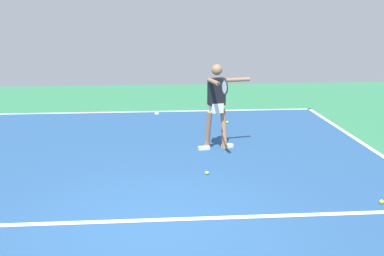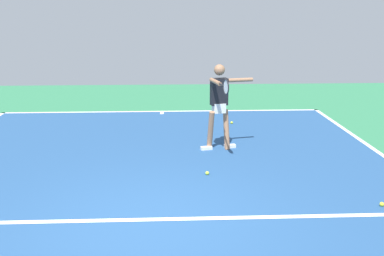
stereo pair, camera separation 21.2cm
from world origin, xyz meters
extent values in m
plane|color=#2D754C|center=(0.00, 0.00, 0.00)|extent=(23.45, 23.45, 0.00)
cube|color=navy|center=(0.00, 0.00, 0.00)|extent=(9.12, 13.95, 0.00)
cube|color=white|center=(0.00, -6.93, 0.00)|extent=(9.12, 0.10, 0.01)
cube|color=white|center=(0.00, -0.12, 0.00)|extent=(6.84, 0.10, 0.01)
cube|color=white|center=(0.00, -6.73, 0.00)|extent=(0.10, 0.30, 0.01)
cylinder|color=#9E7051|center=(-1.42, -3.35, 0.41)|extent=(0.17, 0.30, 0.84)
cube|color=white|center=(-1.51, -3.37, 0.04)|extent=(0.26, 0.15, 0.07)
cylinder|color=#9E7051|center=(-1.08, -3.28, 0.41)|extent=(0.17, 0.30, 0.84)
cube|color=white|center=(-1.00, -3.26, 0.04)|extent=(0.26, 0.15, 0.07)
cube|color=white|center=(-1.25, -3.31, 0.88)|extent=(0.28, 0.25, 0.20)
cube|color=black|center=(-1.25, -3.31, 1.21)|extent=(0.37, 0.25, 0.55)
sphere|color=#9E7051|center=(-1.25, -3.31, 1.66)|extent=(0.22, 0.22, 0.22)
cylinder|color=#9E7051|center=(-1.69, -3.41, 1.44)|extent=(0.55, 0.19, 0.08)
cylinder|color=#9E7051|center=(-1.15, -3.01, 1.47)|extent=(0.19, 0.55, 0.08)
cylinder|color=black|center=(-1.23, -2.63, 1.47)|extent=(0.08, 0.22, 0.03)
torus|color=black|center=(-1.28, -2.39, 1.47)|extent=(0.09, 0.29, 0.29)
cylinder|color=silver|center=(-1.28, -2.39, 1.47)|extent=(0.06, 0.24, 0.25)
sphere|color=yellow|center=(-3.39, -0.40, 0.03)|extent=(0.07, 0.07, 0.07)
sphere|color=#C6E53D|center=(-0.90, -1.81, 0.03)|extent=(0.07, 0.07, 0.07)
sphere|color=#CCE033|center=(-1.82, -5.40, 0.03)|extent=(0.07, 0.07, 0.07)
camera|label=1|loc=(-0.09, 5.43, 2.80)|focal=41.02mm
camera|label=2|loc=(-0.30, 5.44, 2.80)|focal=41.02mm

